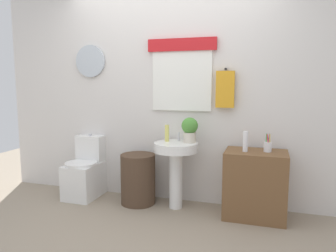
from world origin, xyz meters
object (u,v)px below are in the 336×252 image
at_px(toilet, 85,173).
at_px(potted_plant, 190,129).
at_px(soap_bottle, 167,133).
at_px(wooden_cabinet, 255,184).
at_px(laundry_hamper, 138,179).
at_px(lotion_bottle, 245,142).
at_px(pedestal_sink, 176,160).
at_px(toothbrush_cup, 268,146).

bearing_deg(toilet, potted_plant, 1.26).
bearing_deg(soap_bottle, wooden_cabinet, -2.93).
relative_size(laundry_hamper, soap_bottle, 3.11).
distance_m(toilet, lotion_bottle, 1.99).
relative_size(pedestal_sink, lotion_bottle, 3.56).
bearing_deg(soap_bottle, lotion_bottle, -5.92).
distance_m(toilet, pedestal_sink, 1.20).
bearing_deg(toothbrush_cup, toilet, 179.71).
bearing_deg(laundry_hamper, potted_plant, 5.73).
bearing_deg(potted_plant, wooden_cabinet, -4.78).
relative_size(toilet, potted_plant, 2.73).
bearing_deg(laundry_hamper, toothbrush_cup, 0.81).
xyz_separation_m(pedestal_sink, potted_plant, (0.14, 0.06, 0.34)).
height_order(laundry_hamper, wooden_cabinet, wooden_cabinet).
height_order(soap_bottle, toothbrush_cup, soap_bottle).
distance_m(soap_bottle, toothbrush_cup, 1.09).
bearing_deg(pedestal_sink, toothbrush_cup, 1.19).
bearing_deg(toothbrush_cup, lotion_bottle, -164.70).
xyz_separation_m(pedestal_sink, toothbrush_cup, (0.97, 0.02, 0.20)).
distance_m(pedestal_sink, soap_bottle, 0.31).
bearing_deg(toothbrush_cup, pedestal_sink, -178.81).
relative_size(wooden_cabinet, toothbrush_cup, 3.79).
height_order(laundry_hamper, potted_plant, potted_plant).
xyz_separation_m(wooden_cabinet, potted_plant, (-0.72, 0.06, 0.55)).
height_order(potted_plant, toothbrush_cup, potted_plant).
relative_size(laundry_hamper, wooden_cabinet, 0.83).
distance_m(toilet, toothbrush_cup, 2.19).
xyz_separation_m(toilet, wooden_cabinet, (2.03, -0.03, 0.06)).
relative_size(soap_bottle, potted_plant, 0.67).
height_order(wooden_cabinet, toothbrush_cup, toothbrush_cup).
xyz_separation_m(wooden_cabinet, toothbrush_cup, (0.11, 0.02, 0.41)).
bearing_deg(pedestal_sink, soap_bottle, 157.38).
distance_m(toilet, potted_plant, 1.45).
bearing_deg(lotion_bottle, pedestal_sink, 176.94).
height_order(toilet, lotion_bottle, lotion_bottle).
height_order(laundry_hamper, toothbrush_cup, toothbrush_cup).
bearing_deg(laundry_hamper, toilet, 177.52).
xyz_separation_m(soap_bottle, toothbrush_cup, (1.09, -0.03, -0.08)).
height_order(toilet, wooden_cabinet, toilet).
bearing_deg(toilet, laundry_hamper, -2.48).
relative_size(soap_bottle, toothbrush_cup, 1.01).
bearing_deg(pedestal_sink, wooden_cabinet, 0.00).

